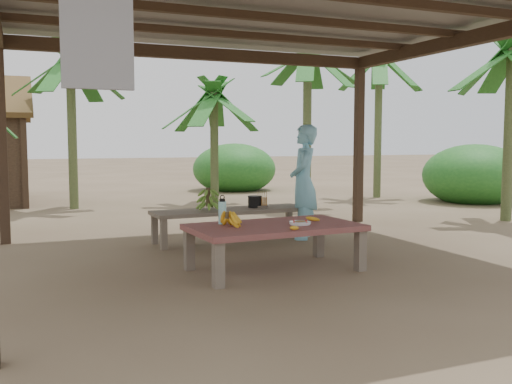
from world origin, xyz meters
name	(u,v)px	position (x,y,z in m)	size (l,w,h in m)	color
ground	(261,260)	(0.00, 0.00, 0.00)	(80.00, 80.00, 0.00)	brown
pavilion	(260,18)	(-0.01, -0.01, 2.78)	(6.60, 5.60, 2.95)	black
work_table	(275,231)	(-0.08, -0.57, 0.43)	(1.85, 1.10, 0.50)	brown
bench	(231,213)	(0.11, 1.31, 0.39)	(2.22, 0.69, 0.45)	brown
ripe_banana_bunch	(227,219)	(-0.60, -0.52, 0.59)	(0.28, 0.24, 0.17)	yellow
plate	(300,223)	(0.17, -0.67, 0.52)	(0.23, 0.23, 0.04)	white
loose_banana_front	(294,228)	(-0.05, -0.99, 0.52)	(0.04, 0.14, 0.04)	yellow
loose_banana_side	(313,219)	(0.44, -0.47, 0.52)	(0.04, 0.16, 0.04)	yellow
water_flask	(222,212)	(-0.58, -0.31, 0.63)	(0.09, 0.09, 0.32)	#44CCD5
green_banana_stalk	(208,199)	(-0.23, 1.30, 0.61)	(0.28, 0.28, 0.32)	#598C2D
cooking_pot	(255,202)	(0.48, 1.34, 0.53)	(0.19, 0.19, 0.16)	black
skewer_rack	(262,199)	(0.56, 1.28, 0.57)	(0.18, 0.08, 0.24)	#A57F47
woman	(304,182)	(1.13, 1.11, 0.81)	(0.59, 0.39, 1.62)	#72BCD7
banana_plant_ne	(308,64)	(3.01, 4.62, 2.99)	(1.80, 1.80, 3.49)	#596638
banana_plant_n	(214,105)	(1.37, 5.86, 2.17)	(1.80, 1.80, 2.64)	#596638
banana_plant_nw	(70,71)	(-1.59, 6.08, 2.80)	(1.80, 1.80, 3.29)	#596638
banana_plant_e	(512,65)	(5.24, 1.38, 2.69)	(1.80, 1.80, 3.18)	#596638
banana_plant_far	(379,68)	(5.53, 5.71, 3.16)	(1.80, 1.80, 3.66)	#596638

